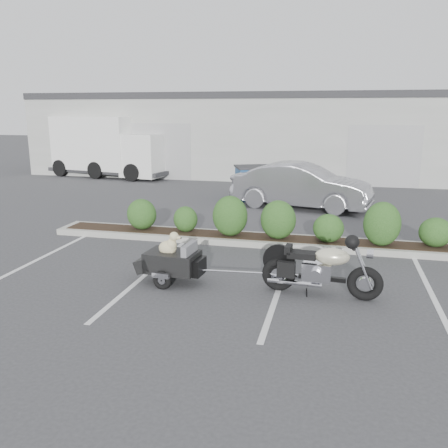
% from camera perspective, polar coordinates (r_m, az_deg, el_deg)
% --- Properties ---
extents(ground, '(90.00, 90.00, 0.00)m').
position_cam_1_polar(ground, '(9.84, 0.23, -5.55)').
color(ground, '#38383A').
rests_on(ground, ground).
extents(planter_kerb, '(12.00, 1.00, 0.15)m').
position_cam_1_polar(planter_kerb, '(11.73, 7.47, -2.09)').
color(planter_kerb, '#9E9E93').
rests_on(planter_kerb, ground).
extents(building, '(26.00, 10.00, 4.00)m').
position_cam_1_polar(building, '(26.16, 8.96, 10.78)').
color(building, '#9EA099').
rests_on(building, ground).
extents(motorcycle, '(2.14, 0.73, 1.23)m').
position_cam_1_polar(motorcycle, '(8.55, 11.55, -5.35)').
color(motorcycle, black).
rests_on(motorcycle, ground).
extents(pet_trailer, '(1.71, 0.96, 1.02)m').
position_cam_1_polar(pet_trailer, '(9.09, -6.29, -4.41)').
color(pet_trailer, black).
rests_on(pet_trailer, ground).
extents(sedan, '(4.79, 2.47, 1.50)m').
position_cam_1_polar(sedan, '(16.02, 9.28, 4.55)').
color(sedan, '#A5A4AC').
rests_on(sedan, ground).
extents(dumpster, '(2.18, 1.85, 1.21)m').
position_cam_1_polar(dumpster, '(17.58, 4.46, 5.03)').
color(dumpster, navy).
rests_on(dumpster, ground).
extents(delivery_truck, '(6.58, 3.18, 2.89)m').
position_cam_1_polar(delivery_truck, '(24.10, -13.54, 8.88)').
color(delivery_truck, white).
rests_on(delivery_truck, ground).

